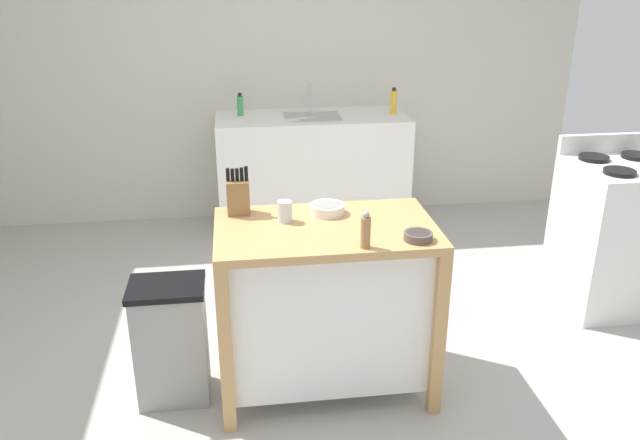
% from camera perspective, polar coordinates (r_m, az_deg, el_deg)
% --- Properties ---
extents(ground_plane, '(6.20, 6.20, 0.00)m').
position_cam_1_polar(ground_plane, '(3.51, -2.17, -13.77)').
color(ground_plane, '#ADA8A0').
rests_on(ground_plane, ground).
extents(wall_back, '(5.20, 0.10, 2.60)m').
position_cam_1_polar(wall_back, '(5.33, -5.06, 13.90)').
color(wall_back, beige).
rests_on(wall_back, ground).
extents(kitchen_island, '(1.04, 0.64, 0.89)m').
position_cam_1_polar(kitchen_island, '(3.20, 0.48, -6.99)').
color(kitchen_island, tan).
rests_on(kitchen_island, ground).
extents(knife_block, '(0.11, 0.09, 0.24)m').
position_cam_1_polar(knife_block, '(3.18, -7.24, 2.13)').
color(knife_block, olive).
rests_on(knife_block, kitchen_island).
extents(bowl_ceramic_small, '(0.17, 0.17, 0.05)m').
position_cam_1_polar(bowl_ceramic_small, '(3.17, 0.64, 1.01)').
color(bowl_ceramic_small, silver).
rests_on(bowl_ceramic_small, kitchen_island).
extents(bowl_stoneware_deep, '(0.13, 0.13, 0.04)m').
position_cam_1_polar(bowl_stoneware_deep, '(2.91, 8.66, -1.39)').
color(bowl_stoneware_deep, '#564C47').
rests_on(bowl_stoneware_deep, kitchen_island).
extents(drinking_cup, '(0.07, 0.07, 0.10)m').
position_cam_1_polar(drinking_cup, '(3.07, -3.11, 0.76)').
color(drinking_cup, silver).
rests_on(drinking_cup, kitchen_island).
extents(pepper_grinder, '(0.04, 0.04, 0.17)m').
position_cam_1_polar(pepper_grinder, '(2.79, 4.05, -0.95)').
color(pepper_grinder, '#9E7042').
rests_on(pepper_grinder, kitchen_island).
extents(trash_bin, '(0.36, 0.28, 0.63)m').
position_cam_1_polar(trash_bin, '(3.29, -12.98, -10.39)').
color(trash_bin, gray).
rests_on(trash_bin, ground).
extents(sink_counter, '(1.50, 0.60, 0.91)m').
position_cam_1_polar(sink_counter, '(5.21, -0.68, 4.29)').
color(sink_counter, white).
rests_on(sink_counter, ground).
extents(sink_faucet, '(0.02, 0.02, 0.22)m').
position_cam_1_polar(sink_faucet, '(5.20, -0.90, 10.69)').
color(sink_faucet, '#B7BCC1').
rests_on(sink_faucet, sink_counter).
extents(bottle_dish_soap, '(0.05, 0.05, 0.17)m').
position_cam_1_polar(bottle_dish_soap, '(5.13, -7.06, 10.02)').
color(bottle_dish_soap, green).
rests_on(bottle_dish_soap, sink_counter).
extents(bottle_hand_soap, '(0.05, 0.05, 0.21)m').
position_cam_1_polar(bottle_hand_soap, '(5.17, 6.51, 10.33)').
color(bottle_hand_soap, yellow).
rests_on(bottle_hand_soap, sink_counter).
extents(stove, '(0.60, 0.60, 1.03)m').
position_cam_1_polar(stove, '(4.40, 24.58, -1.18)').
color(stove, white).
rests_on(stove, ground).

